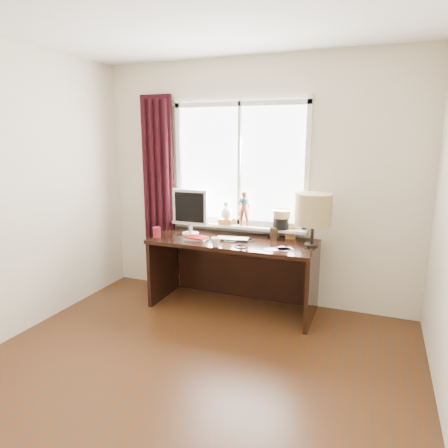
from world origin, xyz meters
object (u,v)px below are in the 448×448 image
at_px(table_lamp, 313,210).
at_px(mug, 216,242).
at_px(laptop, 233,239).
at_px(desk, 236,260).
at_px(monitor, 190,209).
at_px(red_cup, 157,232).

bearing_deg(table_lamp, mug, -159.36).
bearing_deg(laptop, table_lamp, -5.47).
distance_m(mug, desk, 0.50).
bearing_deg(table_lamp, monitor, 178.34).
bearing_deg(mug, table_lamp, 20.64).
xyz_separation_m(red_cup, monitor, (0.27, 0.26, 0.22)).
distance_m(laptop, desk, 0.28).
height_order(red_cup, desk, red_cup).
bearing_deg(laptop, monitor, 163.38).
bearing_deg(red_cup, laptop, 12.89).
bearing_deg(desk, table_lamp, -4.97).
xyz_separation_m(mug, monitor, (-0.45, 0.37, 0.23)).
bearing_deg(monitor, laptop, -8.38).
relative_size(mug, monitor, 0.19).
bearing_deg(desk, monitor, -176.52).
relative_size(desk, monitor, 3.47).
xyz_separation_m(mug, table_lamp, (0.87, 0.33, 0.32)).
bearing_deg(table_lamp, red_cup, -172.14).
bearing_deg(laptop, desk, 82.93).
bearing_deg(desk, laptop, -88.83).
height_order(mug, table_lamp, table_lamp).
height_order(laptop, mug, mug).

